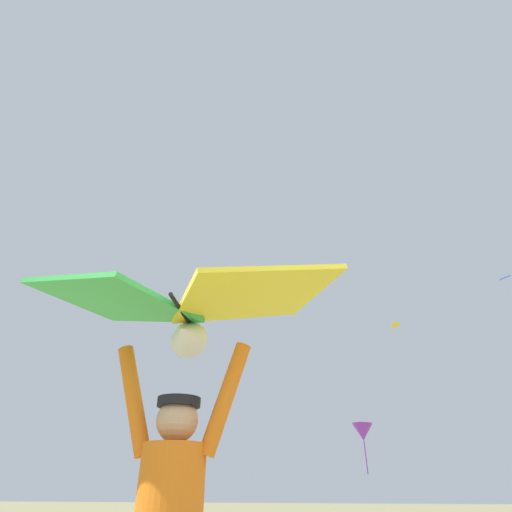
{
  "coord_description": "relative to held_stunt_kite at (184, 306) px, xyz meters",
  "views": [
    {
      "loc": [
        0.69,
        -2.23,
        1.15
      ],
      "look_at": [
        -0.35,
        1.67,
        3.49
      ],
      "focal_mm": 28.75,
      "sensor_mm": 36.0,
      "label": 1
    }
  ],
  "objects": [
    {
      "name": "held_stunt_kite",
      "position": [
        0.0,
        0.0,
        0.0
      ],
      "size": [
        1.94,
        1.16,
        0.42
      ],
      "color": "black"
    },
    {
      "name": "distant_kite_yellow_mid_right",
      "position": [
        3.17,
        23.39,
        8.07
      ],
      "size": [
        0.53,
        0.51,
        0.33
      ],
      "color": "yellow"
    },
    {
      "name": "distant_kite_blue_high_right",
      "position": [
        10.85,
        25.78,
        11.54
      ],
      "size": [
        1.0,
        1.0,
        0.36
      ],
      "color": "blue"
    },
    {
      "name": "distant_kite_purple_low_left",
      "position": [
        0.37,
        26.25,
        2.32
      ],
      "size": [
        1.75,
        1.73,
        2.88
      ],
      "color": "purple"
    }
  ]
}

